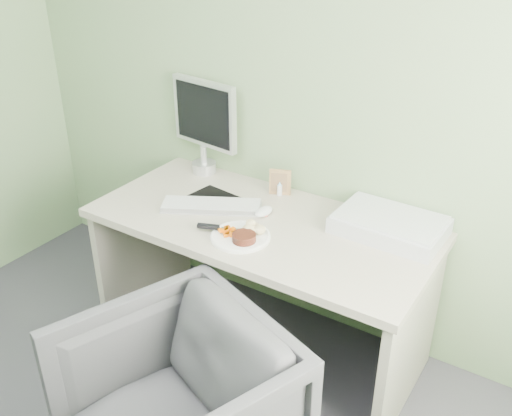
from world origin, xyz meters
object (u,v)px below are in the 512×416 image
Objects in this scene: scanner at (389,226)px; desk_chair at (176,414)px; desk at (261,254)px; plate at (240,237)px; monitor at (204,121)px.

desk_chair is (-0.38, -1.05, -0.42)m from scanner.
desk is 3.41× the size of scanner.
desk is 0.87m from desk_chair.
plate is 0.78m from desk_chair.
desk_chair is at bearing -50.90° from monitor.
plate is 0.56× the size of scanner.
monitor reaches higher than desk.
desk_chair is at bearing -77.39° from plate.
monitor is (-1.09, 0.10, 0.25)m from scanner.
monitor reaches higher than plate.
desk is at bearing 92.71° from plate.
plate is 0.52× the size of monitor.
plate is 0.34× the size of desk_chair.
scanner reaches higher than plate.
monitor reaches higher than scanner.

